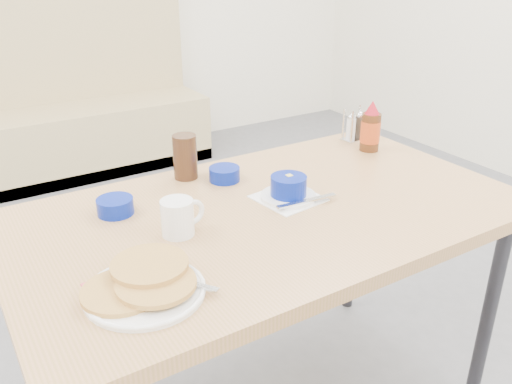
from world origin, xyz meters
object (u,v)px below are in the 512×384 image
booth_bench (60,121)px  grits_setting (289,189)px  condiment_caddy (355,128)px  butter_bowl (224,174)px  coffee_mug (179,217)px  creamer_bowl (115,206)px  amber_tumbler (185,157)px  dining_table (270,229)px  pancake_plate (144,285)px  syrup_bottle (371,129)px

booth_bench → grits_setting: booth_bench is taller
condiment_caddy → butter_bowl: bearing=-177.8°
condiment_caddy → coffee_mug: bearing=-165.4°
creamer_bowl → amber_tumbler: amber_tumbler is taller
coffee_mug → dining_table: bearing=-0.5°
creamer_bowl → condiment_caddy: size_ratio=0.82×
pancake_plate → coffee_mug: 0.26m
booth_bench → dining_table: booth_bench is taller
syrup_bottle → booth_bench: bearing=103.3°
grits_setting → booth_bench: bearing=91.8°
dining_table → condiment_caddy: (0.59, 0.32, 0.10)m
creamer_bowl → syrup_bottle: bearing=0.6°
creamer_bowl → syrup_bottle: 0.92m
dining_table → grits_setting: (0.08, 0.02, 0.09)m
pancake_plate → grits_setting: 0.56m
pancake_plate → creamer_bowl: 0.39m
creamer_bowl → amber_tumbler: 0.30m
pancake_plate → creamer_bowl: size_ratio=2.65×
condiment_caddy → syrup_bottle: 0.13m
booth_bench → pancake_plate: booth_bench is taller
grits_setting → butter_bowl: grits_setting is taller
butter_bowl → condiment_caddy: bearing=7.9°
grits_setting → creamer_bowl: grits_setting is taller
grits_setting → pancake_plate: bearing=-157.5°
booth_bench → syrup_bottle: booth_bench is taller
grits_setting → syrup_bottle: bearing=20.9°
dining_table → amber_tumbler: (-0.10, 0.32, 0.13)m
coffee_mug → grits_setting: bearing=3.7°
pancake_plate → creamer_bowl: bearing=79.7°
coffee_mug → grits_setting: (0.35, 0.02, -0.02)m
grits_setting → condiment_caddy: 0.59m
grits_setting → butter_bowl: bearing=112.7°
dining_table → syrup_bottle: 0.61m
pancake_plate → amber_tumbler: size_ratio=1.88×
pancake_plate → amber_tumbler: (0.34, 0.51, 0.05)m
butter_bowl → booth_bench: bearing=89.7°
coffee_mug → condiment_caddy: bearing=20.4°
coffee_mug → creamer_bowl: bearing=117.1°
grits_setting → dining_table: bearing=-162.7°
butter_bowl → syrup_bottle: (0.56, -0.03, 0.06)m
booth_bench → butter_bowl: booth_bench is taller
syrup_bottle → amber_tumbler: bearing=169.9°
condiment_caddy → dining_table: bearing=-157.1°
amber_tumbler → creamer_bowl: bearing=-154.9°
pancake_plate → condiment_caddy: 1.15m
pancake_plate → syrup_bottle: 1.07m
coffee_mug → butter_bowl: bearing=42.3°
pancake_plate → condiment_caddy: condiment_caddy is taller
creamer_bowl → syrup_bottle: size_ratio=0.55×
booth_bench → pancake_plate: size_ratio=7.34×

